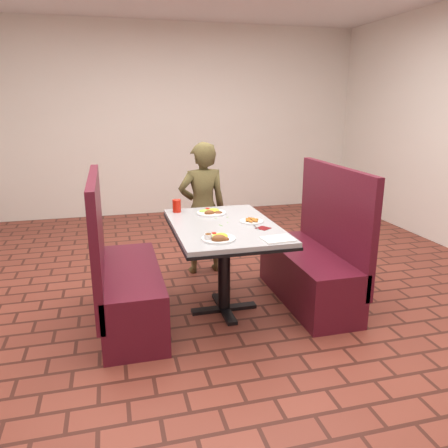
{
  "coord_description": "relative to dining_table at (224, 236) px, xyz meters",
  "views": [
    {
      "loc": [
        -0.84,
        -3.22,
        1.68
      ],
      "look_at": [
        0.0,
        0.0,
        0.75
      ],
      "focal_mm": 35.0,
      "sensor_mm": 36.0,
      "label": 1
    }
  ],
  "objects": [
    {
      "name": "room",
      "position": [
        0.0,
        0.0,
        1.26
      ],
      "size": [
        7.0,
        7.04,
        2.82
      ],
      "color": "brown",
      "rests_on": "ground"
    },
    {
      "name": "dining_table",
      "position": [
        0.0,
        0.0,
        0.0
      ],
      "size": [
        0.81,
        1.21,
        0.75
      ],
      "color": "#A9ABAD",
      "rests_on": "ground"
    },
    {
      "name": "booth_bench_left",
      "position": [
        -0.8,
        0.0,
        -0.32
      ],
      "size": [
        0.47,
        1.2,
        1.17
      ],
      "color": "maroon",
      "rests_on": "ground"
    },
    {
      "name": "booth_bench_right",
      "position": [
        0.8,
        0.0,
        -0.32
      ],
      "size": [
        0.47,
        1.2,
        1.17
      ],
      "color": "maroon",
      "rests_on": "ground"
    },
    {
      "name": "diner_person",
      "position": [
        0.02,
        0.91,
        0.0
      ],
      "size": [
        0.5,
        0.34,
        1.32
      ],
      "primitive_type": "imported",
      "rotation": [
        0.0,
        0.0,
        3.2
      ],
      "color": "brown",
      "rests_on": "ground"
    },
    {
      "name": "near_dinner_plate",
      "position": [
        -0.15,
        -0.39,
        0.12
      ],
      "size": [
        0.24,
        0.24,
        0.07
      ],
      "rotation": [
        0.0,
        0.0,
        0.05
      ],
      "color": "white",
      "rests_on": "dining_table"
    },
    {
      "name": "far_dinner_plate",
      "position": [
        -0.02,
        0.35,
        0.12
      ],
      "size": [
        0.25,
        0.25,
        0.06
      ],
      "rotation": [
        0.0,
        0.0,
        0.18
      ],
      "color": "white",
      "rests_on": "dining_table"
    },
    {
      "name": "plantain_plate",
      "position": [
        0.23,
        -0.0,
        0.11
      ],
      "size": [
        0.19,
        0.19,
        0.03
      ],
      "rotation": [
        0.0,
        0.0,
        -0.22
      ],
      "color": "white",
      "rests_on": "dining_table"
    },
    {
      "name": "maroon_napkin",
      "position": [
        0.26,
        -0.19,
        0.1
      ],
      "size": [
        0.13,
        0.13,
        0.0
      ],
      "primitive_type": "cube",
      "rotation": [
        0.0,
        0.0,
        0.6
      ],
      "color": "#5E0E10",
      "rests_on": "dining_table"
    },
    {
      "name": "spoon_utensil",
      "position": [
        0.21,
        -0.16,
        0.1
      ],
      "size": [
        0.01,
        0.12,
        0.0
      ],
      "primitive_type": "cube",
      "rotation": [
        0.0,
        0.0,
        -0.01
      ],
      "color": "#BBBBBF",
      "rests_on": "dining_table"
    },
    {
      "name": "red_tumbler",
      "position": [
        -0.3,
        0.48,
        0.15
      ],
      "size": [
        0.07,
        0.07,
        0.11
      ],
      "primitive_type": "cylinder",
      "color": "red",
      "rests_on": "dining_table"
    },
    {
      "name": "paper_napkin",
      "position": [
        0.26,
        -0.5,
        0.1
      ],
      "size": [
        0.22,
        0.17,
        0.01
      ],
      "primitive_type": "cube",
      "rotation": [
        0.0,
        0.0,
        0.07
      ],
      "color": "white",
      "rests_on": "dining_table"
    },
    {
      "name": "knife_utensil",
      "position": [
        -0.1,
        -0.33,
        0.11
      ],
      "size": [
        0.02,
        0.15,
        0.0
      ],
      "primitive_type": "cube",
      "rotation": [
        0.0,
        0.0,
        -0.06
      ],
      "color": "silver",
      "rests_on": "dining_table"
    },
    {
      "name": "fork_utensil",
      "position": [
        -0.08,
        -0.37,
        0.11
      ],
      "size": [
        0.02,
        0.13,
        0.0
      ],
      "primitive_type": "cube",
      "rotation": [
        0.0,
        0.0,
        0.11
      ],
      "color": "silver",
      "rests_on": "dining_table"
    },
    {
      "name": "lettuce_shreds",
      "position": [
        0.04,
        0.06,
        0.1
      ],
      "size": [
        0.28,
        0.32,
        0.0
      ],
      "primitive_type": null,
      "color": "#78B548",
      "rests_on": "dining_table"
    }
  ]
}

